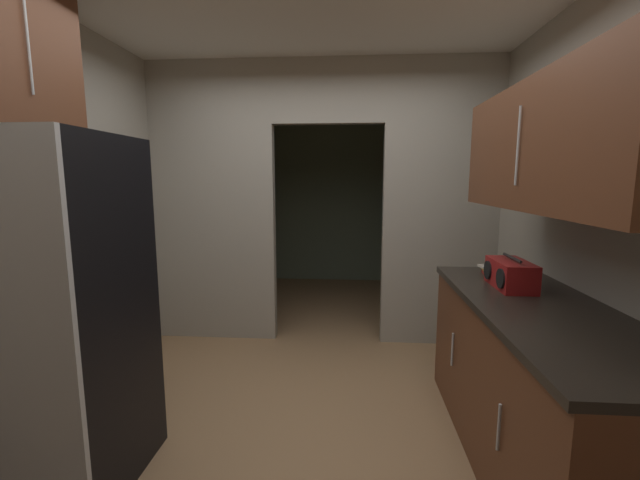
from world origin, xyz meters
TOP-DOWN VIEW (x-y plane):
  - ground at (0.00, 0.00)m, footprint 20.00×20.00m
  - kitchen_overhead_slab at (0.00, 0.49)m, footprint 3.66×7.26m
  - kitchen_partition at (-0.02, 1.63)m, footprint 3.26×0.12m
  - adjoining_room_shell at (0.00, 3.34)m, footprint 3.26×2.50m
  - refrigerator at (-1.21, -0.39)m, footprint 0.76×0.76m
  - lower_cabinet_run at (1.28, -0.10)m, footprint 0.70×1.91m
  - upper_cabinet_counterside at (1.28, -0.10)m, footprint 0.36×1.72m
  - boombox at (1.25, 0.26)m, footprint 0.20×0.38m
  - book_stack at (1.25, 0.61)m, footprint 0.15×0.18m

SIDE VIEW (x-z plane):
  - ground at x=0.00m, z-range 0.00..0.00m
  - lower_cabinet_run at x=1.28m, z-range 0.00..0.91m
  - refrigerator at x=-1.21m, z-range 0.00..1.78m
  - book_stack at x=1.25m, z-range 0.92..0.97m
  - boombox at x=1.25m, z-range 0.90..1.09m
  - adjoining_room_shell at x=0.00m, z-range 0.00..2.65m
  - kitchen_partition at x=-0.02m, z-range 0.10..2.74m
  - upper_cabinet_counterside at x=1.28m, z-range 1.41..2.06m
  - kitchen_overhead_slab at x=0.00m, z-range 2.65..2.71m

